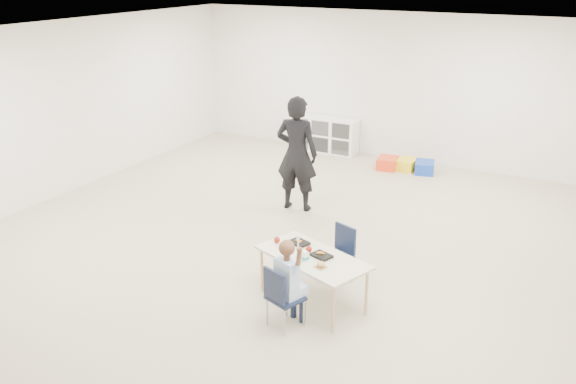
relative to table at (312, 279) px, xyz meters
The scene contains 16 objects.
room 2.02m from the table, 135.98° to the left, with size 9.00×9.02×2.80m.
table is the anchor object (origin of this frame).
chair_near 0.56m from the table, 94.32° to the right, with size 0.34×0.32×0.70m, color black, non-canonical shape.
chair_far 0.56m from the table, 85.68° to the left, with size 0.34×0.32×0.70m, color black, non-canonical shape.
child 0.62m from the table, 94.32° to the right, with size 0.47×0.47×1.11m, color #BCD8FF, non-canonical shape.
lunch_tray_near 0.32m from the table, 18.38° to the left, with size 0.22×0.16×0.03m, color black.
lunch_tray_far 0.46m from the table, 142.83° to the left, with size 0.22×0.16×0.03m, color black.
milk_carton 0.36m from the table, 109.19° to the right, with size 0.07×0.07×0.10m, color white.
bread_roll 0.42m from the table, 45.86° to the right, with size 0.09×0.09×0.07m, color #B18F48.
apple_near 0.34m from the table, 139.93° to the left, with size 0.07×0.07×0.07m, color maroon.
apple_far 0.62m from the table, 167.50° to the left, with size 0.07×0.07×0.07m, color maroon.
cubby_shelf 5.97m from the table, 113.89° to the left, with size 1.40×0.40×0.70m, color white.
adult 2.91m from the table, 121.15° to the left, with size 0.65×0.43×1.79m, color black.
bin_red 5.06m from the table, 99.96° to the left, with size 0.34×0.44×0.22m, color red.
bin_yellow 5.13m from the table, 95.94° to the left, with size 0.32×0.42×0.20m, color yellow.
bin_blue 5.08m from the table, 92.15° to the left, with size 0.34×0.43×0.21m, color #163AAC.
Camera 1 is at (3.85, -6.65, 3.65)m, focal length 38.00 mm.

